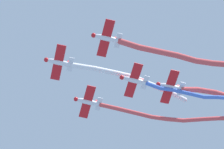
{
  "coord_description": "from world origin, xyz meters",
  "views": [
    {
      "loc": [
        38.15,
        7.24,
        6.16
      ],
      "look_at": [
        -0.09,
        -1.51,
        77.11
      ],
      "focal_mm": 83.13,
      "sensor_mm": 36.0,
      "label": 1
    }
  ],
  "objects_px": {
    "airplane_right_wing": "(88,102)",
    "airplane_slot": "(134,80)",
    "airplane_trail": "(170,87)",
    "airplane_left_wing": "(106,38)",
    "airplane_lead": "(59,62)"
  },
  "relations": [
    {
      "from": "airplane_right_wing",
      "to": "airplane_slot",
      "type": "distance_m",
      "value": 8.55
    },
    {
      "from": "airplane_slot",
      "to": "airplane_trail",
      "type": "bearing_deg",
      "value": -179.9
    },
    {
      "from": "airplane_left_wing",
      "to": "airplane_slot",
      "type": "relative_size",
      "value": 1.0
    },
    {
      "from": "airplane_left_wing",
      "to": "airplane_trail",
      "type": "relative_size",
      "value": 1.0
    },
    {
      "from": "airplane_slot",
      "to": "airplane_left_wing",
      "type": "bearing_deg",
      "value": 45.07
    },
    {
      "from": "airplane_slot",
      "to": "airplane_trail",
      "type": "height_order",
      "value": "airplane_trail"
    },
    {
      "from": "airplane_lead",
      "to": "airplane_right_wing",
      "type": "height_order",
      "value": "airplane_right_wing"
    },
    {
      "from": "airplane_right_wing",
      "to": "airplane_slot",
      "type": "bearing_deg",
      "value": 135.08
    },
    {
      "from": "airplane_lead",
      "to": "airplane_trail",
      "type": "height_order",
      "value": "airplane_trail"
    },
    {
      "from": "airplane_right_wing",
      "to": "airplane_trail",
      "type": "bearing_deg",
      "value": 153.52
    },
    {
      "from": "airplane_left_wing",
      "to": "airplane_trail",
      "type": "bearing_deg",
      "value": -152.41
    },
    {
      "from": "airplane_slot",
      "to": "airplane_trail",
      "type": "relative_size",
      "value": 1.0
    },
    {
      "from": "airplane_trail",
      "to": "airplane_right_wing",
      "type": "bearing_deg",
      "value": -25.43
    },
    {
      "from": "airplane_trail",
      "to": "airplane_left_wing",
      "type": "bearing_deg",
      "value": 27.69
    },
    {
      "from": "airplane_left_wing",
      "to": "airplane_slot",
      "type": "xyz_separation_m",
      "value": [
        -8.14,
        2.55,
        0.2
      ]
    }
  ]
}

